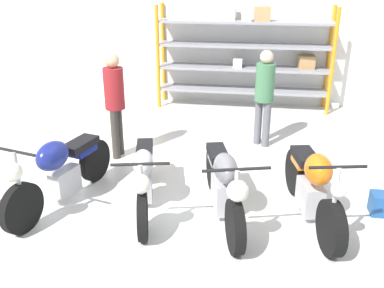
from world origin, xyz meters
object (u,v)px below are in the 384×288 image
Objects in this scene: motorcycle_silver at (144,176)px; person_near_rack at (115,98)px; motorcycle_grey at (224,184)px; motorcycle_blue at (60,170)px; motorcycle_orange at (313,186)px; person_browsing at (264,91)px; shelving_rack at (247,53)px.

motorcycle_silver is 1.20× the size of person_near_rack.
motorcycle_grey is at bearing 141.87° from person_near_rack.
motorcycle_blue is 3.24m from motorcycle_orange.
person_browsing is (2.63, 2.47, 0.49)m from motorcycle_blue.
shelving_rack is 1.83× the size of motorcycle_silver.
shelving_rack reaches higher than motorcycle_silver.
motorcycle_grey is at bearing 104.77° from motorcycle_blue.
shelving_rack is 1.88× the size of motorcycle_orange.
person_near_rack is at bearing -33.54° from person_browsing.
person_browsing reaches higher than motorcycle_grey.
motorcycle_orange is 2.50m from person_browsing.
person_browsing is at bearing 134.71° from motorcycle_silver.
shelving_rack reaches higher than person_browsing.
motorcycle_blue is 0.99× the size of motorcycle_grey.
motorcycle_grey is at bearing -91.33° from shelving_rack.
person_near_rack is at bearing -145.63° from motorcycle_grey.
motorcycle_silver is 2.13m from motorcycle_orange.
person_near_rack is (-2.98, 1.52, 0.56)m from motorcycle_orange.
shelving_rack is 1.83× the size of motorcycle_blue.
motorcycle_silver is at bearing 109.76° from motorcycle_blue.
motorcycle_orange is (3.24, 0.11, -0.04)m from motorcycle_blue.
motorcycle_blue is at bearing -104.98° from motorcycle_grey.
person_browsing reaches higher than motorcycle_blue.
person_browsing reaches higher than motorcycle_silver.
person_near_rack is at bearing -174.20° from motorcycle_blue.
shelving_rack is 5.24m from motorcycle_blue.
motorcycle_silver is at bearing -101.36° from motorcycle_orange.
motorcycle_orange reaches higher than motorcycle_silver.
motorcycle_orange is at bearing 77.64° from motorcycle_silver.
shelving_rack is at bearing -179.49° from motorcycle_orange.
motorcycle_grey reaches higher than motorcycle_silver.
shelving_rack is at bearing -120.80° from person_near_rack.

